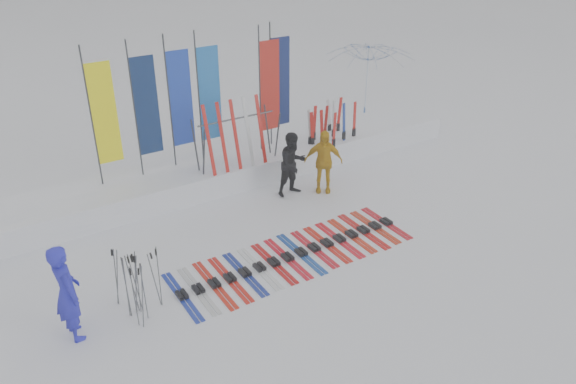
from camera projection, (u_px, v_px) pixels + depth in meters
ground at (323, 272)px, 10.93m from camera, size 120.00×120.00×0.00m
snow_bank at (218, 172)px, 14.23m from camera, size 14.00×1.60×0.60m
person_blue at (67, 292)px, 8.97m from camera, size 0.47×0.67×1.75m
person_black at (293, 164)px, 13.46m from camera, size 0.81×0.65×1.59m
person_yellow at (323, 161)px, 13.59m from camera, size 0.99×0.85×1.59m
tent_canopy at (369, 82)px, 17.81m from camera, size 3.21×3.25×2.53m
ski_row at (293, 255)px, 11.38m from camera, size 5.06×1.70×0.07m
pole_cluster at (135, 285)px, 9.60m from camera, size 0.72×0.88×1.25m
feather_flags at (201, 97)px, 13.41m from camera, size 5.10×0.30×3.20m
ski_rack at (237, 134)px, 13.60m from camera, size 2.04×0.80×1.23m
upright_skis at (329, 133)px, 15.28m from camera, size 1.42×1.00×1.68m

